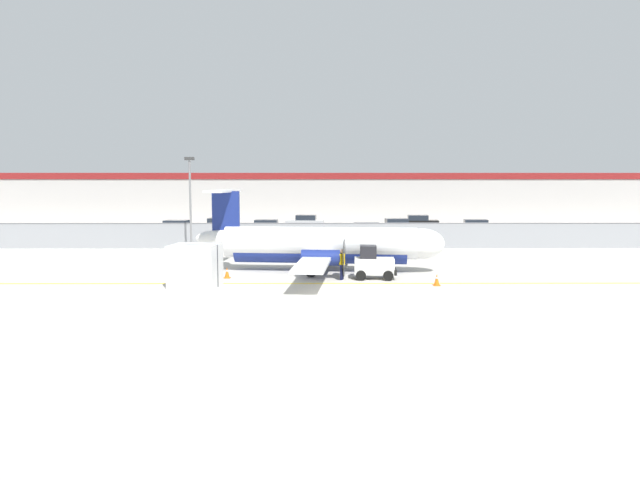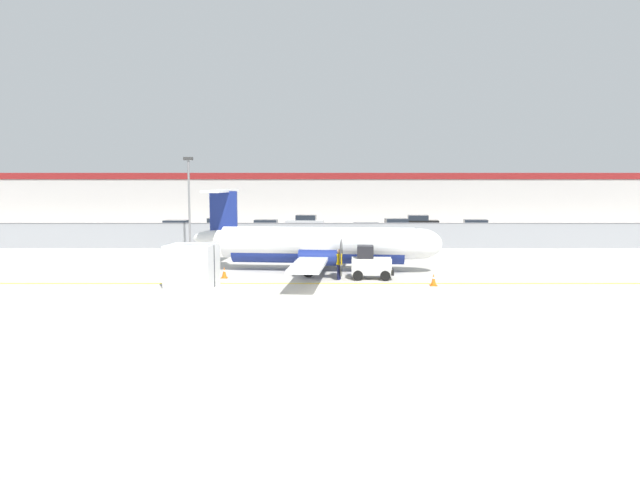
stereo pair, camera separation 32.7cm
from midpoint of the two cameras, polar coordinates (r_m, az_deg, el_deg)
The scene contains 19 objects.
ground_plane at distance 30.60m, azimuth 2.49°, elevation -4.36°, with size 140.00×140.00×0.01m.
perimeter_fence at distance 46.31m, azimuth 1.72°, elevation 0.53°, with size 98.00×0.10×2.10m.
parking_lot_strip at distance 57.85m, azimuth 1.42°, elevation 0.55°, with size 98.00×17.00×0.12m.
background_building at distance 76.12m, azimuth 1.14°, elevation 4.25°, with size 91.00×8.10×6.50m.
commuter_airplane at distance 34.51m, azimuth 0.72°, elevation -0.50°, with size 15.25×16.08×4.92m.
baggage_tug at distance 31.99m, azimuth 5.59°, elevation -2.39°, with size 2.39×1.51×1.88m.
ground_crew_worker at distance 31.64m, azimuth 2.44°, elevation -2.28°, with size 0.43×0.55×1.70m.
cargo_container at distance 30.24m, azimuth -12.16°, elevation -2.50°, with size 2.65×2.30×2.20m.
traffic_cone_near_left at distance 30.49m, azimuth 11.82°, elevation -3.93°, with size 0.36×0.36×0.64m.
traffic_cone_near_right at distance 32.65m, azimuth -9.04°, elevation -3.23°, with size 0.36×0.36×0.64m.
parked_car_0 at distance 56.92m, azimuth -13.88°, elevation 1.14°, with size 4.34×2.32×1.58m.
parked_car_1 at distance 59.27m, azimuth -9.54°, elevation 1.41°, with size 4.28×2.18×1.58m.
parked_car_2 at distance 56.16m, azimuth -4.91°, elevation 1.22°, with size 4.26×2.12×1.58m.
parked_car_3 at distance 63.67m, azimuth -1.12°, elevation 1.79°, with size 4.33×2.28×1.58m.
parked_car_4 at distance 52.21m, azimuth 4.97°, elevation 0.87°, with size 4.33×2.28×1.58m.
parked_car_5 at distance 58.22m, azimuth 8.14°, elevation 1.35°, with size 4.29×2.18×1.58m.
parked_car_6 at distance 64.36m, azimuth 10.23°, elevation 1.75°, with size 4.32×2.26×1.58m.
parked_car_7 at distance 58.27m, azimuth 15.78°, elevation 1.19°, with size 4.39×2.45×1.58m.
apron_light_pole at distance 44.53m, azimuth -12.52°, elevation 4.28°, with size 0.70×0.30×7.27m.
Camera 2 is at (-1.04, -28.09, 5.45)m, focal length 32.00 mm.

